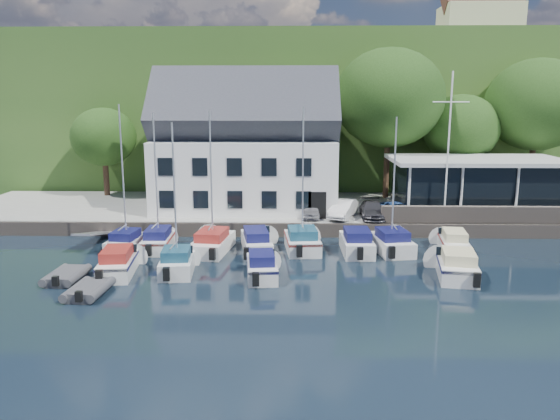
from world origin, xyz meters
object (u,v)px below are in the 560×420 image
Objects in this scene: flagpole at (448,147)px; boat_r1_5 at (357,241)px; boat_r2_1 at (175,194)px; boat_r1_4 at (303,178)px; car_silver at (311,210)px; boat_r1_7 at (453,240)px; boat_r1_2 at (211,182)px; boat_r2_2 at (262,264)px; car_blue at (396,209)px; boat_r2_0 at (118,260)px; dinghy_1 at (88,288)px; harbor_building at (246,154)px; boat_r1_6 at (394,180)px; boat_r1_1 at (156,183)px; car_white at (343,209)px; club_pavilion at (475,184)px; boat_r1_0 at (123,186)px; dinghy_0 at (66,274)px; boat_r1_3 at (256,240)px; boat_r2_4 at (457,264)px; car_dgrey at (372,210)px.

flagpole is 1.79× the size of boat_r1_5.
boat_r1_4 is at bearing 28.58° from boat_r2_1.
car_silver is 10.42m from boat_r1_7.
boat_r2_2 is at bearing -48.11° from boat_r1_2.
car_blue is 20.34m from boat_r2_0.
flagpole is at bearing 34.95° from dinghy_1.
boat_r2_1 is (-2.76, -13.76, -0.83)m from harbor_building.
boat_r1_1 is at bearing 169.36° from boat_r1_6.
car_white is at bearing 105.45° from boat_r1_6.
boat_r2_2 is (-15.97, -13.86, -2.32)m from club_pavilion.
boat_r1_0 is (-7.00, -9.21, -1.16)m from harbor_building.
car_white reaches higher than dinghy_0.
flagpole is 1.56× the size of boat_r1_3.
boat_r1_6 is 1.59× the size of boat_r2_4.
car_dgrey is at bearing 35.34° from boat_r1_2.
car_silver is 11.72m from boat_r1_1.
boat_r1_4 is 7.07m from boat_r2_2.
boat_r1_3 is 0.71× the size of boat_r1_4.
boat_r2_1 reaches higher than boat_r2_4.
boat_r1_0 reaches higher than boat_r2_4.
boat_r2_1 is at bearing -40.45° from boat_r1_0.
boat_r1_1 reaches higher than car_dgrey.
dinghy_1 is at bearing -149.79° from boat_r1_7.
flagpole is at bearing 19.73° from boat_r1_0.
car_silver is 0.81× the size of car_white.
boat_r1_3 is at bearing -152.54° from club_pavilion.
harbor_building is at bearing 145.05° from car_blue.
flagpole is at bearing 23.53° from boat_r2_1.
dinghy_0 is at bearing -135.83° from car_silver.
car_blue is (11.35, -3.38, -3.75)m from harbor_building.
boat_r1_0 reaches higher than boat_r2_2.
car_white is 12.15m from boat_r2_2.
boat_r2_1 is (-16.82, -4.98, 3.83)m from boat_r1_7.
boat_r1_6 is 17.20m from boat_r2_0.
dinghy_1 is at bearing -166.27° from boat_r2_2.
dinghy_1 is at bearing -162.83° from boat_r1_6.
boat_r2_4 is at bearing 4.56° from dinghy_0.
boat_r2_4 is (10.71, 0.26, 0.04)m from boat_r2_2.
boat_r1_4 reaches higher than boat_r1_6.
boat_r1_6 is at bearing -121.17° from car_blue.
harbor_building is 17.22m from boat_r1_7.
boat_r1_0 is at bearing 178.16° from boat_r1_5.
boat_r1_4 reaches higher than boat_r1_1.
boat_r1_5 is 7.62m from boat_r2_2.
car_dgrey is at bearing 26.96° from boat_r2_0.
car_silver is 0.93× the size of car_blue.
car_blue is 0.60× the size of boat_r2_4.
car_blue is (6.26, 0.18, 0.04)m from car_silver.
boat_r1_0 is 0.89× the size of boat_r1_4.
boat_r2_0 is at bearing -150.88° from club_pavilion.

